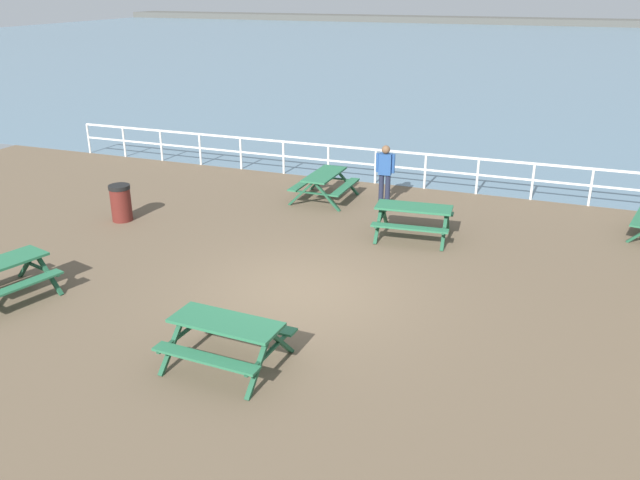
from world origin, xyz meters
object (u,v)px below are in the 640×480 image
(visitor, at_px, (385,171))
(litter_bin, at_px, (121,203))
(picnic_table_far_right, at_px, (226,332))
(picnic_table_far_left, at_px, (324,180))
(picnic_table_seaward, at_px, (414,214))

(visitor, bearing_deg, litter_bin, -62.25)
(picnic_table_far_right, height_order, litter_bin, litter_bin)
(picnic_table_far_left, bearing_deg, picnic_table_far_right, -168.86)
(picnic_table_seaward, xyz_separation_m, litter_bin, (-7.30, -1.53, -0.10))
(picnic_table_far_right, relative_size, visitor, 1.13)
(litter_bin, bearing_deg, visitor, 31.89)
(visitor, xyz_separation_m, litter_bin, (-5.98, -3.72, -0.47))
(picnic_table_far_right, bearing_deg, picnic_table_seaward, 80.54)
(picnic_table_far_left, relative_size, picnic_table_seaward, 0.95)
(picnic_table_far_right, xyz_separation_m, visitor, (0.16, 8.80, 0.36))
(picnic_table_seaward, bearing_deg, visitor, 116.33)
(picnic_table_far_left, distance_m, litter_bin, 5.52)
(picnic_table_far_left, xyz_separation_m, picnic_table_far_right, (1.52, -8.55, 0.00))
(picnic_table_far_left, distance_m, picnic_table_far_right, 8.68)
(visitor, bearing_deg, picnic_table_seaward, 27.11)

